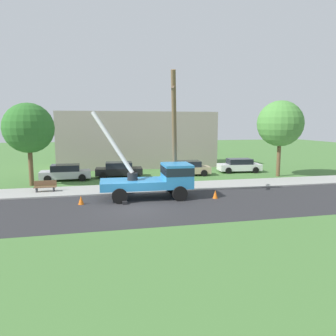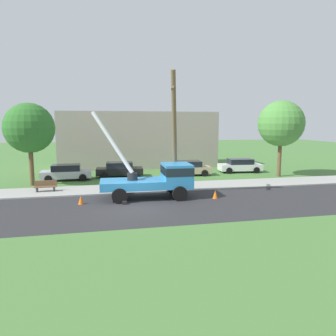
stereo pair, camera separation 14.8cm
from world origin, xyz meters
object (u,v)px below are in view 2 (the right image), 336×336
at_px(traffic_cone_ahead, 215,194).
at_px(parked_sedan_silver, 66,172).
at_px(traffic_cone_behind, 81,200).
at_px(parked_sedan_tan, 188,168).
at_px(park_bench, 46,186).
at_px(roadside_tree_near, 281,124).
at_px(utility_truck, 158,178).
at_px(parked_sedan_white, 240,165).
at_px(roadside_tree_far, 29,128).
at_px(leaning_utility_pole, 174,133).
at_px(parked_sedan_black, 120,170).

distance_m(traffic_cone_ahead, parked_sedan_silver, 14.40).
bearing_deg(traffic_cone_behind, parked_sedan_silver, 100.11).
xyz_separation_m(traffic_cone_ahead, parked_sedan_silver, (-10.63, 9.71, 0.43)).
relative_size(parked_sedan_tan, park_bench, 2.82).
bearing_deg(park_bench, roadside_tree_near, 7.99).
bearing_deg(parked_sedan_silver, traffic_cone_ahead, -42.41).
xyz_separation_m(utility_truck, parked_sedan_tan, (4.68, 8.87, -0.70)).
bearing_deg(roadside_tree_near, utility_truck, -154.14).
bearing_deg(roadside_tree_near, parked_sedan_silver, 173.57).
distance_m(parked_sedan_white, roadside_tree_far, 20.58).
distance_m(leaning_utility_pole, parked_sedan_silver, 11.99).
bearing_deg(parked_sedan_black, leaning_utility_pole, -69.28).
xyz_separation_m(traffic_cone_behind, parked_sedan_silver, (-1.67, 9.37, 0.43)).
height_order(utility_truck, traffic_cone_ahead, utility_truck).
bearing_deg(traffic_cone_behind, parked_sedan_white, 33.41).
bearing_deg(parked_sedan_white, roadside_tree_far, -171.42).
xyz_separation_m(parked_sedan_tan, roadside_tree_near, (8.43, -2.51, 4.36)).
bearing_deg(roadside_tree_near, roadside_tree_far, 179.36).
height_order(leaning_utility_pole, park_bench, leaning_utility_pole).
relative_size(traffic_cone_behind, parked_sedan_tan, 0.12).
xyz_separation_m(traffic_cone_behind, park_bench, (-2.71, 4.17, 0.18)).
xyz_separation_m(leaning_utility_pole, traffic_cone_ahead, (2.48, -1.74, -4.17)).
relative_size(traffic_cone_behind, roadside_tree_near, 0.08).
bearing_deg(parked_sedan_silver, parked_sedan_black, 9.05).
relative_size(traffic_cone_ahead, parked_sedan_silver, 0.13).
distance_m(leaning_utility_pole, parked_sedan_white, 13.44).
bearing_deg(traffic_cone_ahead, traffic_cone_behind, 177.86).
height_order(parked_sedan_black, roadside_tree_far, roadside_tree_far).
height_order(traffic_cone_ahead, parked_sedan_silver, parked_sedan_silver).
bearing_deg(parked_sedan_tan, parked_sedan_black, 175.67).
height_order(utility_truck, roadside_tree_near, roadside_tree_near).
relative_size(park_bench, roadside_tree_near, 0.22).
relative_size(traffic_cone_ahead, traffic_cone_behind, 1.00).
xyz_separation_m(roadside_tree_near, roadside_tree_far, (-22.51, 0.25, -0.35)).
bearing_deg(utility_truck, parked_sedan_tan, 62.16).
bearing_deg(leaning_utility_pole, parked_sedan_black, 110.72).
xyz_separation_m(parked_sedan_black, parked_sedan_tan, (6.70, -0.51, 0.00)).
distance_m(leaning_utility_pole, parked_sedan_tan, 9.66).
bearing_deg(parked_sedan_black, traffic_cone_ahead, -61.08).
height_order(parked_sedan_white, roadside_tree_far, roadside_tree_far).
xyz_separation_m(park_bench, roadside_tree_near, (21.01, 2.95, 4.61)).
distance_m(utility_truck, parked_sedan_silver, 11.02).
distance_m(park_bench, roadside_tree_far, 5.54).
relative_size(traffic_cone_ahead, roadside_tree_far, 0.08).
xyz_separation_m(parked_sedan_white, roadside_tree_far, (-19.96, -3.01, 4.01)).
distance_m(parked_sedan_black, parked_sedan_tan, 6.72).
relative_size(traffic_cone_behind, parked_sedan_silver, 0.13).
distance_m(parked_sedan_black, park_bench, 8.38).
height_order(parked_sedan_tan, roadside_tree_near, roadside_tree_near).
xyz_separation_m(parked_sedan_silver, park_bench, (-1.04, -5.20, -0.25)).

